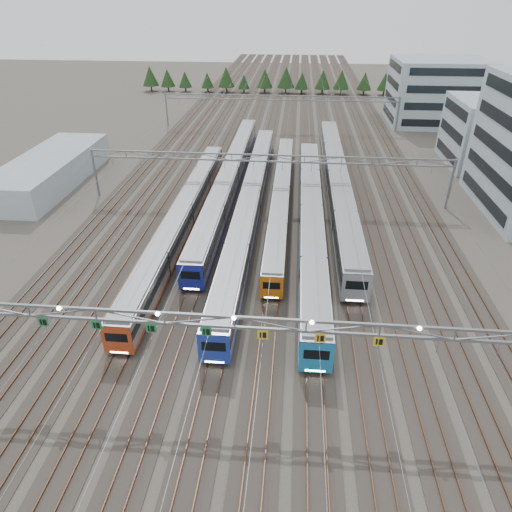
# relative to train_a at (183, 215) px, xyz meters

# --- Properties ---
(ground) EXTENTS (400.00, 400.00, 0.00)m
(ground) POSITION_rel_train_a_xyz_m (11.25, -29.53, -2.11)
(ground) COLOR #47423A
(ground) RESTS_ON ground
(track_bed) EXTENTS (54.00, 260.00, 5.42)m
(track_bed) POSITION_rel_train_a_xyz_m (11.25, 70.47, -0.62)
(track_bed) COLOR #2D2823
(track_bed) RESTS_ON ground
(train_a) EXTENTS (2.86, 53.76, 3.72)m
(train_a) POSITION_rel_train_a_xyz_m (0.00, 0.00, 0.00)
(train_a) COLOR black
(train_a) RESTS_ON ground
(train_b) EXTENTS (2.96, 63.66, 3.85)m
(train_b) POSITION_rel_train_a_xyz_m (4.50, 15.68, 0.07)
(train_b) COLOR black
(train_b) RESTS_ON ground
(train_c) EXTENTS (2.95, 66.38, 3.84)m
(train_c) POSITION_rel_train_a_xyz_m (9.00, 5.83, 0.06)
(train_c) COLOR black
(train_c) RESTS_ON ground
(train_d) EXTENTS (2.55, 51.76, 3.32)m
(train_d) POSITION_rel_train_a_xyz_m (13.50, 8.97, -0.20)
(train_d) COLOR black
(train_d) RESTS_ON ground
(train_e) EXTENTS (3.03, 57.50, 3.96)m
(train_e) POSITION_rel_train_a_xyz_m (18.00, 1.07, 0.12)
(train_e) COLOR black
(train_e) RESTS_ON ground
(train_f) EXTENTS (3.17, 63.18, 4.14)m
(train_f) POSITION_rel_train_a_xyz_m (22.50, 14.78, 0.21)
(train_f) COLOR black
(train_f) RESTS_ON ground
(gantry_near) EXTENTS (56.36, 0.61, 8.08)m
(gantry_near) POSITION_rel_train_a_xyz_m (11.20, -29.65, 4.97)
(gantry_near) COLOR slate
(gantry_near) RESTS_ON ground
(gantry_mid) EXTENTS (56.36, 0.36, 8.00)m
(gantry_mid) POSITION_rel_train_a_xyz_m (11.25, 10.47, 4.27)
(gantry_mid) COLOR slate
(gantry_mid) RESTS_ON ground
(gantry_far) EXTENTS (56.36, 0.36, 8.00)m
(gantry_far) POSITION_rel_train_a_xyz_m (11.25, 55.47, 4.27)
(gantry_far) COLOR slate
(gantry_far) RESTS_ON ground
(depot_bldg_mid) EXTENTS (14.00, 16.00, 12.25)m
(depot_bldg_mid) POSITION_rel_train_a_xyz_m (51.84, 32.50, 4.01)
(depot_bldg_mid) COLOR #95A7B2
(depot_bldg_mid) RESTS_ON ground
(depot_bldg_north) EXTENTS (22.00, 18.00, 15.24)m
(depot_bldg_north) POSITION_rel_train_a_xyz_m (49.76, 64.56, 5.51)
(depot_bldg_north) COLOR #95A7B2
(depot_bldg_north) RESTS_ON ground
(west_shed) EXTENTS (10.00, 30.00, 4.80)m
(west_shed) POSITION_rel_train_a_xyz_m (-27.22, 15.34, 0.29)
(west_shed) COLOR #95A7B2
(west_shed) RESTS_ON ground
(treeline) EXTENTS (81.20, 5.60, 7.02)m
(treeline) POSITION_rel_train_a_xyz_m (4.05, 98.96, 2.12)
(treeline) COLOR #332114
(treeline) RESTS_ON ground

